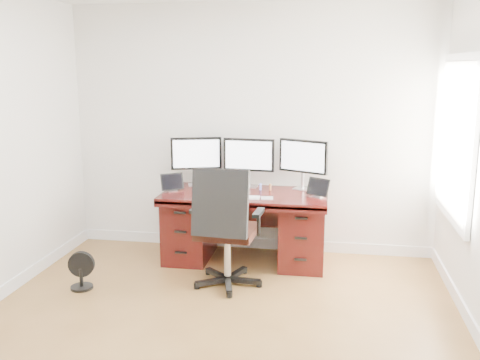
% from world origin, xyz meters
% --- Properties ---
extents(ground, '(4.50, 4.50, 0.00)m').
position_xyz_m(ground, '(0.00, 0.00, 0.00)').
color(ground, brown).
rests_on(ground, ground).
extents(back_wall, '(4.00, 0.10, 2.70)m').
position_xyz_m(back_wall, '(0.00, 2.25, 1.35)').
color(back_wall, silver).
rests_on(back_wall, ground).
extents(desk, '(1.70, 0.80, 0.75)m').
position_xyz_m(desk, '(0.00, 1.83, 0.40)').
color(desk, '#3C0D0C').
rests_on(desk, ground).
extents(office_chair, '(0.68, 0.66, 1.16)m').
position_xyz_m(office_chair, '(-0.07, 1.12, 0.38)').
color(office_chair, black).
rests_on(office_chair, ground).
extents(floor_fan, '(0.25, 0.21, 0.35)m').
position_xyz_m(floor_fan, '(-1.39, 0.85, 0.17)').
color(floor_fan, black).
rests_on(floor_fan, ground).
extents(monitor_left, '(0.53, 0.20, 0.53)m').
position_xyz_m(monitor_left, '(-0.58, 2.07, 1.09)').
color(monitor_left, silver).
rests_on(monitor_left, desk).
extents(monitor_center, '(0.55, 0.15, 0.53)m').
position_xyz_m(monitor_center, '(-0.00, 2.07, 1.09)').
color(monitor_center, silver).
rests_on(monitor_center, desk).
extents(monitor_right, '(0.52, 0.25, 0.53)m').
position_xyz_m(monitor_right, '(0.58, 2.07, 1.09)').
color(monitor_right, silver).
rests_on(monitor_right, desk).
extents(tablet_left, '(0.24, 0.19, 0.19)m').
position_xyz_m(tablet_left, '(-0.77, 1.75, 0.84)').
color(tablet_left, silver).
rests_on(tablet_left, desk).
extents(tablet_right, '(0.24, 0.18, 0.19)m').
position_xyz_m(tablet_right, '(0.75, 1.75, 0.84)').
color(tablet_right, silver).
rests_on(tablet_right, desk).
extents(keyboard, '(0.30, 0.13, 0.01)m').
position_xyz_m(keyboard, '(0.04, 1.58, 0.76)').
color(keyboard, white).
rests_on(keyboard, desk).
extents(trackpad, '(0.13, 0.13, 0.01)m').
position_xyz_m(trackpad, '(0.26, 1.60, 0.76)').
color(trackpad, silver).
rests_on(trackpad, desk).
extents(drawing_tablet, '(0.24, 0.15, 0.01)m').
position_xyz_m(drawing_tablet, '(-0.25, 1.57, 0.76)').
color(drawing_tablet, black).
rests_on(drawing_tablet, desk).
extents(phone, '(0.13, 0.07, 0.01)m').
position_xyz_m(phone, '(-0.06, 1.78, 0.76)').
color(phone, black).
rests_on(phone, desk).
extents(figurine_purple, '(0.03, 0.03, 0.08)m').
position_xyz_m(figurine_purple, '(-0.36, 1.95, 0.79)').
color(figurine_purple, '#B872DF').
rests_on(figurine_purple, desk).
extents(figurine_yellow, '(0.03, 0.03, 0.08)m').
position_xyz_m(figurine_yellow, '(-0.22, 1.95, 0.79)').
color(figurine_yellow, '#CBBD67').
rests_on(figurine_yellow, desk).
extents(figurine_pink, '(0.03, 0.03, 0.08)m').
position_xyz_m(figurine_pink, '(-0.10, 1.95, 0.79)').
color(figurine_pink, pink).
rests_on(figurine_pink, desk).
extents(figurine_blue, '(0.03, 0.03, 0.08)m').
position_xyz_m(figurine_blue, '(0.14, 1.95, 0.79)').
color(figurine_blue, '#6179DE').
rests_on(figurine_blue, desk).
extents(figurine_brown, '(0.03, 0.03, 0.08)m').
position_xyz_m(figurine_brown, '(0.25, 1.95, 0.79)').
color(figurine_brown, brown).
rests_on(figurine_brown, desk).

